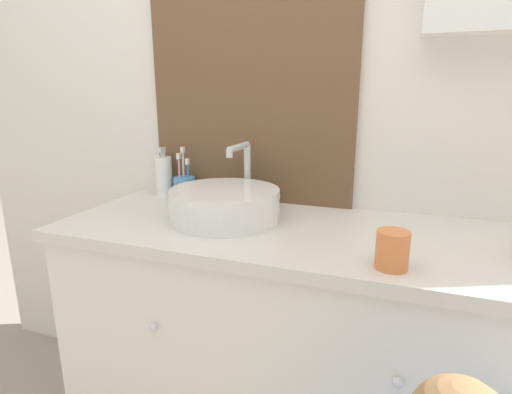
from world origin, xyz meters
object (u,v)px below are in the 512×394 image
object	(u,v)px
drinking_cup	(392,250)
sink_basin	(226,203)
soap_dispenser	(164,176)
toothbrush_holder	(185,187)

from	to	relation	value
drinking_cup	sink_basin	bearing A→B (deg)	157.66
soap_dispenser	toothbrush_holder	bearing A→B (deg)	-7.90
soap_dispenser	drinking_cup	distance (m)	0.96
sink_basin	soap_dispenser	world-z (taller)	sink_basin
sink_basin	toothbrush_holder	distance (m)	0.32
toothbrush_holder	soap_dispenser	xyz separation A→B (m)	(-0.10, 0.01, 0.03)
sink_basin	drinking_cup	xyz separation A→B (m)	(0.51, -0.21, -0.01)
sink_basin	soap_dispenser	xyz separation A→B (m)	(-0.36, 0.20, 0.03)
toothbrush_holder	drinking_cup	distance (m)	0.87
sink_basin	soap_dispenser	size ratio (longest dim) A/B	2.10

